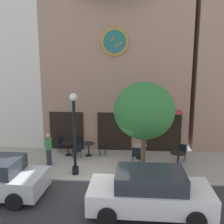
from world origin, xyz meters
TOP-DOWN VIEW (x-y plane):
  - ground_plane at (0.00, -0.62)m, footprint 24.04×10.00m
  - clock_building at (0.33, 5.60)m, footprint 8.76×3.78m
  - neighbor_building_left at (-7.41, 6.83)m, footprint 6.69×4.92m
  - street_lamp at (-1.32, 0.76)m, footprint 0.36×0.36m
  - street_tree at (1.86, 0.63)m, footprint 2.69×2.43m
  - cafe_table_near_door at (-2.24, 3.20)m, footprint 0.79×0.79m
  - cafe_table_rightmost at (-1.09, 3.21)m, footprint 0.69×0.69m
  - cafe_table_center at (1.81, 2.98)m, footprint 0.75×0.75m
  - cafe_table_center_right at (3.72, 2.06)m, footprint 0.80×0.80m
  - cafe_chair_corner at (-1.60, 2.69)m, footprint 0.56×0.56m
  - cafe_chair_near_lamp at (-2.82, 3.81)m, footprint 0.56×0.56m
  - cafe_chair_near_tree at (1.58, 2.23)m, footprint 0.49×0.49m
  - cafe_chair_facing_wall at (4.08, 2.83)m, footprint 0.52×0.52m
  - cafe_chair_curbside at (-1.86, 3.95)m, footprint 0.56×0.56m
  - cafe_chair_outer at (-0.23, 3.38)m, footprint 0.50×0.50m
  - pedestrian_green at (-2.91, 1.76)m, footprint 0.43×0.43m
  - parked_car_white at (1.97, -2.15)m, footprint 4.32×2.05m

SIDE VIEW (x-z plane):
  - ground_plane at x=0.00m, z-range -0.09..0.04m
  - cafe_table_rightmost at x=-1.09m, z-range 0.15..0.90m
  - cafe_chair_corner at x=-1.60m, z-range 0.08..0.98m
  - cafe_chair_near_lamp at x=-2.82m, z-range 0.08..0.98m
  - cafe_chair_near_tree at x=1.58m, z-range 0.08..0.98m
  - cafe_chair_facing_wall at x=4.08m, z-range 0.08..0.98m
  - cafe_chair_curbside at x=-1.86m, z-range 0.08..0.98m
  - cafe_chair_outer at x=-0.23m, z-range 0.08..0.98m
  - cafe_table_center_right at x=3.72m, z-range 0.18..0.90m
  - cafe_table_center at x=1.81m, z-range 0.18..0.95m
  - cafe_table_near_door at x=-2.24m, z-range 0.19..0.95m
  - parked_car_white at x=1.97m, z-range -0.01..1.54m
  - pedestrian_green at x=-2.91m, z-range 0.03..1.70m
  - street_lamp at x=-1.32m, z-range 0.03..3.92m
  - street_tree at x=1.86m, z-range 0.92..5.34m
  - clock_building at x=0.33m, z-range 0.16..10.91m
  - neighbor_building_left at x=-7.41m, z-range 0.00..15.00m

